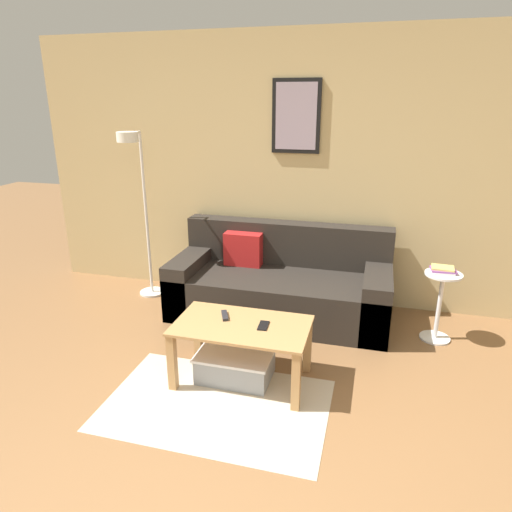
{
  "coord_description": "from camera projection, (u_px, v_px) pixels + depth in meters",
  "views": [
    {
      "loc": [
        0.64,
        -1.34,
        1.95
      ],
      "look_at": [
        -0.19,
        1.73,
        0.85
      ],
      "focal_mm": 32.0,
      "sensor_mm": 36.0,
      "label": 1
    }
  ],
  "objects": [
    {
      "name": "side_table",
      "position": [
        440.0,
        301.0,
        3.8
      ],
      "size": [
        0.3,
        0.3,
        0.6
      ],
      "color": "white",
      "rests_on": "ground_plane"
    },
    {
      "name": "area_rug",
      "position": [
        216.0,
        404.0,
        3.06
      ],
      "size": [
        1.48,
        0.95,
        0.01
      ],
      "primitive_type": "cube",
      "color": "#C1B299",
      "rests_on": "ground_plane"
    },
    {
      "name": "floor_lamp",
      "position": [
        138.0,
        191.0,
        4.35
      ],
      "size": [
        0.26,
        0.45,
        1.67
      ],
      "color": "white",
      "rests_on": "ground_plane"
    },
    {
      "name": "coffee_table",
      "position": [
        242.0,
        335.0,
        3.23
      ],
      "size": [
        0.95,
        0.55,
        0.45
      ],
      "color": "#AD7F4C",
      "rests_on": "ground_plane"
    },
    {
      "name": "wall_back",
      "position": [
        310.0,
        173.0,
        4.34
      ],
      "size": [
        5.6,
        0.09,
        2.55
      ],
      "color": "tan",
      "rests_on": "ground_plane"
    },
    {
      "name": "remote_control",
      "position": [
        225.0,
        315.0,
        3.31
      ],
      "size": [
        0.1,
        0.15,
        0.02
      ],
      "primitive_type": "cube",
      "rotation": [
        0.0,
        0.0,
        0.42
      ],
      "color": "#232328",
      "rests_on": "coffee_table"
    },
    {
      "name": "storage_bin",
      "position": [
        235.0,
        365.0,
        3.33
      ],
      "size": [
        0.54,
        0.37,
        0.21
      ],
      "color": "gray",
      "rests_on": "ground_plane"
    },
    {
      "name": "couch",
      "position": [
        280.0,
        285.0,
        4.3
      ],
      "size": [
        2.0,
        0.87,
        0.82
      ],
      "color": "#28231E",
      "rests_on": "ground_plane"
    },
    {
      "name": "cell_phone",
      "position": [
        263.0,
        326.0,
        3.17
      ],
      "size": [
        0.08,
        0.14,
        0.01
      ],
      "primitive_type": "cube",
      "rotation": [
        0.0,
        0.0,
        0.07
      ],
      "color": "black",
      "rests_on": "coffee_table"
    },
    {
      "name": "book_stack",
      "position": [
        443.0,
        270.0,
        3.73
      ],
      "size": [
        0.21,
        0.17,
        0.05
      ],
      "color": "silver",
      "rests_on": "side_table"
    }
  ]
}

